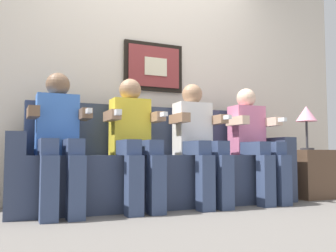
{
  "coord_description": "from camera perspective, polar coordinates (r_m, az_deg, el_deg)",
  "views": [
    {
      "loc": [
        -1.27,
        -2.77,
        0.47
      ],
      "look_at": [
        0.0,
        0.15,
        0.7
      ],
      "focal_mm": 39.7,
      "sensor_mm": 36.0,
      "label": 1
    }
  ],
  "objects": [
    {
      "name": "ground_plane",
      "position": [
        3.09,
        1.14,
        -12.87
      ],
      "size": [
        6.46,
        6.46,
        0.0
      ],
      "primitive_type": "plane",
      "color": "#66605B"
    },
    {
      "name": "back_wall_assembly",
      "position": [
        3.85,
        -3.66,
        8.33
      ],
      "size": [
        4.97,
        0.1,
        2.6
      ],
      "color": "beige",
      "rests_on": "ground_plane"
    },
    {
      "name": "table_lamp",
      "position": [
        4.16,
        20.47,
        1.48
      ],
      "size": [
        0.22,
        0.22,
        0.46
      ],
      "color": "#333338",
      "rests_on": "side_table_right"
    },
    {
      "name": "couch",
      "position": [
        3.36,
        -1.22,
        -6.82
      ],
      "size": [
        2.57,
        0.58,
        0.9
      ],
      "color": "#333D56",
      "rests_on": "ground_plane"
    },
    {
      "name": "person_rightmost",
      "position": [
        3.66,
        13.11,
        -1.9
      ],
      "size": [
        0.46,
        0.56,
        1.11
      ],
      "color": "pink",
      "rests_on": "ground_plane"
    },
    {
      "name": "person_left_center",
      "position": [
        3.09,
        -5.22,
        -1.58
      ],
      "size": [
        0.46,
        0.56,
        1.11
      ],
      "color": "yellow",
      "rests_on": "ground_plane"
    },
    {
      "name": "side_table_right",
      "position": [
        4.18,
        20.75,
        -6.89
      ],
      "size": [
        0.4,
        0.4,
        0.5
      ],
      "color": "brown",
      "rests_on": "ground_plane"
    },
    {
      "name": "person_right_center",
      "position": [
        3.33,
        4.73,
        -1.78
      ],
      "size": [
        0.46,
        0.56,
        1.11
      ],
      "color": "white",
      "rests_on": "ground_plane"
    },
    {
      "name": "person_leftmost",
      "position": [
        2.96,
        -16.41,
        -1.32
      ],
      "size": [
        0.46,
        0.56,
        1.11
      ],
      "color": "#3F72CC",
      "rests_on": "ground_plane"
    }
  ]
}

